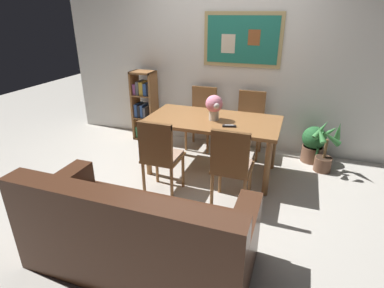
{
  "coord_description": "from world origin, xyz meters",
  "views": [
    {
      "loc": [
        1.06,
        -2.95,
        1.95
      ],
      "look_at": [
        0.06,
        -0.14,
        0.65
      ],
      "focal_mm": 28.67,
      "sensor_mm": 36.0,
      "label": 1
    }
  ],
  "objects": [
    {
      "name": "leather_couch",
      "position": [
        -0.0,
        -1.27,
        0.31
      ],
      "size": [
        1.8,
        0.84,
        0.84
      ],
      "color": "#472819",
      "rests_on": "ground_plane"
    },
    {
      "name": "dining_table",
      "position": [
        0.1,
        0.52,
        0.63
      ],
      "size": [
        1.63,
        0.86,
        0.72
      ],
      "color": "brown",
      "rests_on": "ground_plane"
    },
    {
      "name": "dining_chair_near_right",
      "position": [
        0.51,
        -0.21,
        0.54
      ],
      "size": [
        0.4,
        0.41,
        0.91
      ],
      "color": "brown",
      "rests_on": "ground_plane"
    },
    {
      "name": "dining_chair_far_left",
      "position": [
        -0.28,
        1.27,
        0.54
      ],
      "size": [
        0.4,
        0.41,
        0.91
      ],
      "color": "brown",
      "rests_on": "ground_plane"
    },
    {
      "name": "dining_chair_near_left",
      "position": [
        -0.28,
        -0.23,
        0.54
      ],
      "size": [
        0.4,
        0.41,
        0.91
      ],
      "color": "brown",
      "rests_on": "ground_plane"
    },
    {
      "name": "potted_palm",
      "position": [
        1.48,
        1.01,
        0.31
      ],
      "size": [
        0.36,
        0.39,
        0.74
      ],
      "color": "brown",
      "rests_on": "ground_plane"
    },
    {
      "name": "tv_remote",
      "position": [
        0.35,
        0.32,
        0.73
      ],
      "size": [
        0.16,
        0.08,
        0.02
      ],
      "color": "black",
      "rests_on": "dining_table"
    },
    {
      "name": "potted_ivy",
      "position": [
        1.34,
        1.26,
        0.26
      ],
      "size": [
        0.32,
        0.32,
        0.54
      ],
      "color": "brown",
      "rests_on": "ground_plane"
    },
    {
      "name": "ground_plane",
      "position": [
        0.0,
        0.0,
        0.0
      ],
      "size": [
        12.0,
        12.0,
        0.0
      ],
      "primitive_type": "plane",
      "color": "#B7B2A8"
    },
    {
      "name": "bookshelf",
      "position": [
        -1.24,
        1.25,
        0.52
      ],
      "size": [
        0.36,
        0.28,
        1.1
      ],
      "color": "brown",
      "rests_on": "ground_plane"
    },
    {
      "name": "dining_chair_far_right",
      "position": [
        0.44,
        1.25,
        0.54
      ],
      "size": [
        0.4,
        0.41,
        0.91
      ],
      "color": "brown",
      "rests_on": "ground_plane"
    },
    {
      "name": "flower_vase",
      "position": [
        0.12,
        0.5,
        0.9
      ],
      "size": [
        0.21,
        0.22,
        0.31
      ],
      "color": "beige",
      "rests_on": "dining_table"
    },
    {
      "name": "wall_back_with_painting",
      "position": [
        0.0,
        1.54,
        1.3
      ],
      "size": [
        5.2,
        0.14,
        2.6
      ],
      "color": "silver",
      "rests_on": "ground_plane"
    }
  ]
}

